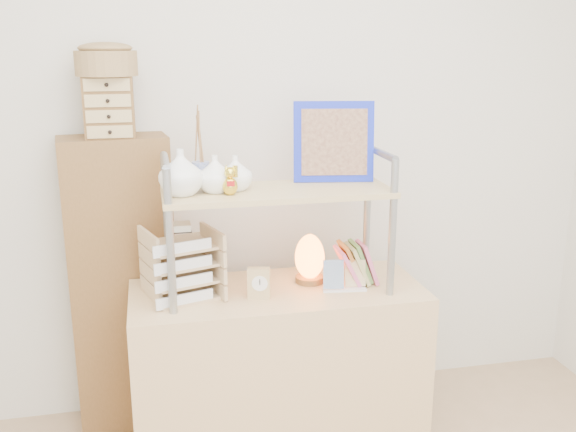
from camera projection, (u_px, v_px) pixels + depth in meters
name	position (u px, v px, depth m)	size (l,w,h in m)	color
room_shell	(339.00, 57.00, 1.63)	(3.42, 3.41, 2.61)	silver
desk	(278.00, 372.00, 2.73)	(1.20, 0.50, 0.75)	tan
cabinet	(122.00, 286.00, 2.87)	(0.45, 0.24, 1.35)	brown
hutch	(257.00, 186.00, 2.51)	(0.91, 0.34, 0.75)	#8F959C
letter_tray	(182.00, 268.00, 2.53)	(0.31, 0.30, 0.31)	tan
salt_lamp	(309.00, 258.00, 2.69)	(0.14, 0.13, 0.21)	brown
desk_clock	(259.00, 283.00, 2.53)	(0.09, 0.06, 0.13)	tan
postcard_stand	(344.00, 281.00, 2.62)	(0.19, 0.07, 0.13)	white
drawer_chest	(109.00, 107.00, 2.64)	(0.20, 0.16, 0.25)	brown
woven_basket	(106.00, 63.00, 2.60)	(0.25, 0.25, 0.10)	olive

